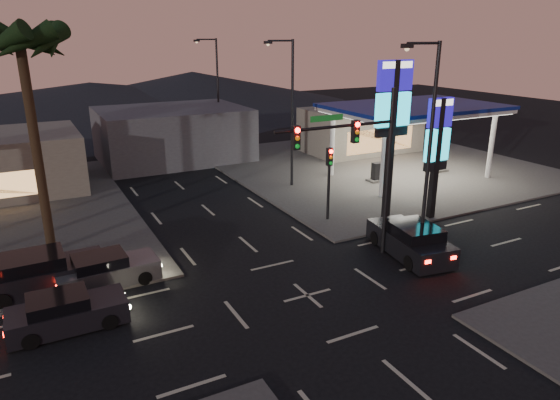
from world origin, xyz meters
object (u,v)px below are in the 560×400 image
gas_station (414,110)px  pylon_sign_short (438,140)px  suv_station (411,240)px  car_lane_a_front (66,312)px  car_lane_b_front (106,271)px  pylon_sign_tall (393,110)px  car_lane_b_mid (40,274)px  traffic_signal_mast (359,153)px

gas_station → pylon_sign_short: bearing=-123.7°
suv_station → car_lane_a_front: bearing=176.8°
car_lane_a_front → car_lane_b_front: car_lane_b_front is taller
gas_station → pylon_sign_tall: pylon_sign_tall is taller
car_lane_b_mid → car_lane_a_front: bearing=-79.8°
gas_station → traffic_signal_mast: bearing=-140.7°
pylon_sign_tall → car_lane_b_front: 16.67m
pylon_sign_tall → suv_station: 7.39m
car_lane_b_mid → suv_station: (16.14, -4.39, -0.01)m
pylon_sign_tall → suv_station: size_ratio=1.74×
pylon_sign_short → traffic_signal_mast: 7.69m
pylon_sign_tall → car_lane_b_front: pylon_sign_tall is taller
gas_station → car_lane_b_mid: gas_station is taller
traffic_signal_mast → car_lane_b_front: (-10.90, 2.85, -4.57)m
car_lane_b_mid → traffic_signal_mast: bearing=-14.9°
pylon_sign_tall → suv_station: pylon_sign_tall is taller
pylon_sign_tall → suv_station: (-2.01, -4.34, -5.63)m
pylon_sign_tall → car_lane_a_front: pylon_sign_tall is taller
car_lane_a_front → suv_station: suv_station is taller
pylon_sign_short → car_lane_b_front: 18.58m
pylon_sign_short → suv_station: bearing=-143.5°
pylon_sign_tall → traffic_signal_mast: (-4.74, -3.51, -1.17)m
pylon_sign_tall → traffic_signal_mast: bearing=-143.5°
pylon_sign_tall → car_lane_a_front: size_ratio=2.13×
pylon_sign_short → car_lane_a_front: 20.56m
pylon_sign_tall → pylon_sign_short: bearing=-21.8°
gas_station → car_lane_a_front: 27.30m
gas_station → pylon_sign_short: 9.02m
pylon_sign_short → car_lane_a_front: (-20.01, -2.48, -4.02)m
gas_station → suv_station: size_ratio=2.36×
traffic_signal_mast → car_lane_a_front: traffic_signal_mast is taller
traffic_signal_mast → pylon_sign_short: bearing=19.1°
pylon_sign_tall → car_lane_a_front: bearing=-168.8°
gas_station → pylon_sign_short: size_ratio=1.74×
pylon_sign_tall → car_lane_b_front: (-15.64, -0.66, -5.74)m
pylon_sign_tall → traffic_signal_mast: size_ratio=1.12×
car_lane_b_mid → gas_station: bearing=14.1°
traffic_signal_mast → car_lane_b_front: bearing=165.3°
car_lane_b_front → suv_station: size_ratio=0.85×
pylon_sign_short → car_lane_b_mid: bearing=177.1°
gas_station → car_lane_b_front: 24.62m
car_lane_b_front → car_lane_b_mid: 2.61m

